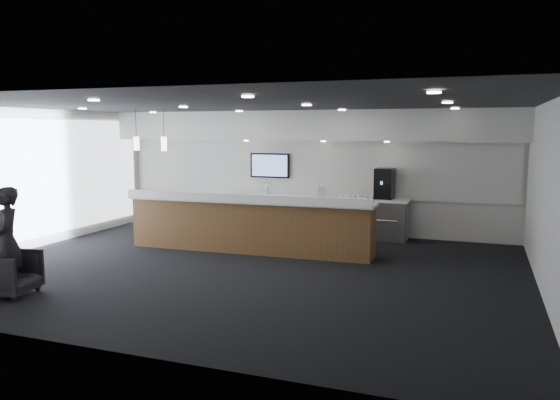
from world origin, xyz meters
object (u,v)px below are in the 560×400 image
(coffee_machine, at_px, (385,184))
(armchair, at_px, (9,274))
(lounge_guest, at_px, (7,241))
(service_counter, at_px, (250,224))

(coffee_machine, bearing_deg, armchair, -121.64)
(armchair, relative_size, lounge_guest, 0.45)
(coffee_machine, height_order, armchair, coffee_machine)
(service_counter, distance_m, armchair, 4.72)
(service_counter, relative_size, armchair, 7.02)
(service_counter, relative_size, coffee_machine, 7.45)
(service_counter, xyz_separation_m, lounge_guest, (-2.29, -4.11, 0.27))
(service_counter, xyz_separation_m, armchair, (-2.25, -4.15, -0.23))
(coffee_machine, bearing_deg, lounge_guest, -122.07)
(coffee_machine, xyz_separation_m, lounge_guest, (-4.73, -6.40, -0.46))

